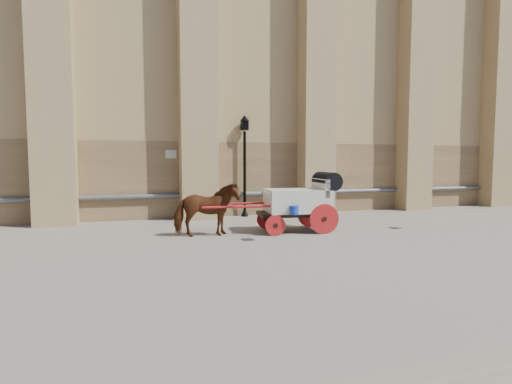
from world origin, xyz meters
name	(u,v)px	position (x,y,z in m)	size (l,w,h in m)	color
ground	(252,233)	(0.00, 0.00, 0.00)	(90.00, 90.00, 0.00)	slate
cathedral	(244,24)	(2.07, 7.81, 9.01)	(44.80, 9.20, 19.20)	tan
horse	(207,210)	(-1.43, -0.08, 0.80)	(0.86, 1.89, 1.59)	#613013
carriage	(302,199)	(1.63, -0.12, 1.02)	(4.41, 1.69, 1.88)	black
street_lamp	(245,163)	(0.89, 3.74, 2.17)	(0.38, 0.38, 4.06)	black
drain_grate_near	(248,240)	(-0.43, -0.96, 0.01)	(0.32, 0.32, 0.01)	black
drain_grate_far	(395,228)	(4.82, -0.60, 0.01)	(0.32, 0.32, 0.01)	black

